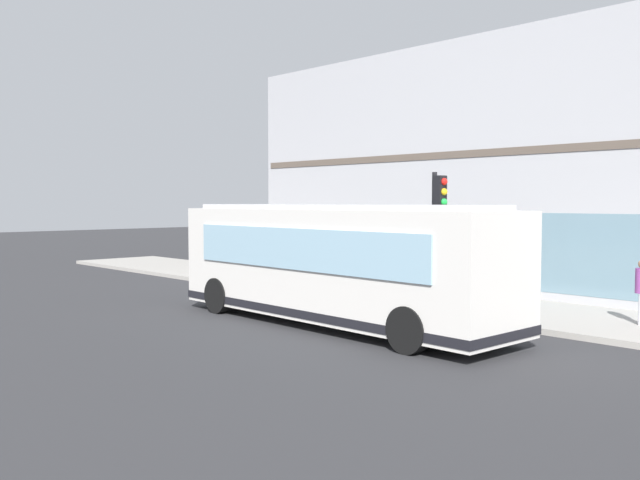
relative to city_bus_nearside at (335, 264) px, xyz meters
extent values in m
plane|color=#2D2D30|center=(0.04, 1.41, -1.55)|extent=(120.00, 120.00, 0.00)
cube|color=#9E9991|center=(4.83, 1.41, -1.48)|extent=(4.38, 40.00, 0.15)
cube|color=#A8A8AD|center=(11.90, 1.41, 2.74)|extent=(9.75, 19.82, 8.59)
cube|color=brown|center=(7.18, 1.41, 3.17)|extent=(0.36, 19.42, 0.24)
cube|color=slate|center=(7.08, 1.41, 0.05)|extent=(0.12, 13.87, 2.40)
cube|color=silver|center=(0.00, -0.02, 0.05)|extent=(2.73, 10.06, 2.70)
cube|color=silver|center=(0.00, -0.02, 1.46)|extent=(2.33, 9.05, 0.12)
cube|color=#8CB2C6|center=(0.12, 4.96, 0.50)|extent=(2.20, 0.13, 1.20)
cube|color=#8CB2C6|center=(1.27, -0.04, 0.45)|extent=(0.25, 8.20, 1.00)
cube|color=#8CB2C6|center=(-1.27, 0.01, 0.45)|extent=(0.25, 8.20, 1.00)
cube|color=black|center=(0.00, -0.02, -1.12)|extent=(2.77, 10.10, 0.20)
cylinder|color=black|center=(1.23, 3.56, -1.05)|extent=(0.32, 1.01, 1.00)
cylinder|color=black|center=(-1.07, 3.61, -1.05)|extent=(0.32, 1.01, 1.00)
cylinder|color=black|center=(1.07, -3.44, -1.05)|extent=(0.32, 1.01, 1.00)
cylinder|color=black|center=(-1.23, -3.39, -1.05)|extent=(0.32, 1.01, 1.00)
cylinder|color=black|center=(3.25, -0.63, 0.50)|extent=(0.14, 0.14, 3.81)
cube|color=black|center=(3.25, -0.82, 1.86)|extent=(0.32, 0.24, 0.90)
sphere|color=red|center=(3.25, -0.95, 2.14)|extent=(0.20, 0.20, 0.20)
sphere|color=yellow|center=(3.25, -0.95, 1.86)|extent=(0.20, 0.20, 0.20)
sphere|color=green|center=(3.25, -0.95, 1.58)|extent=(0.20, 0.20, 0.20)
cylinder|color=gold|center=(3.94, 1.39, -1.13)|extent=(0.24, 0.24, 0.55)
sphere|color=gold|center=(3.94, 1.39, -0.77)|extent=(0.22, 0.22, 0.22)
cylinder|color=gold|center=(3.94, 1.22, -1.08)|extent=(0.10, 0.12, 0.10)
cylinder|color=gold|center=(4.11, 1.39, -1.08)|extent=(0.12, 0.10, 0.10)
cylinder|color=black|center=(4.04, 8.66, -1.03)|extent=(0.14, 0.14, 0.74)
cylinder|color=black|center=(3.86, 8.66, -1.03)|extent=(0.14, 0.14, 0.74)
cylinder|color=#99994C|center=(3.95, 8.66, -0.37)|extent=(0.32, 0.32, 0.59)
sphere|color=tan|center=(3.95, 8.66, 0.03)|extent=(0.20, 0.20, 0.20)
cylinder|color=black|center=(6.01, 3.64, -0.98)|extent=(0.14, 0.14, 0.84)
cylinder|color=black|center=(6.19, 3.63, -0.98)|extent=(0.14, 0.14, 0.84)
cylinder|color=#3359A5|center=(6.10, 3.64, -0.23)|extent=(0.32, 0.32, 0.67)
sphere|color=beige|center=(6.10, 3.64, 0.22)|extent=(0.23, 0.23, 0.23)
cube|color=#BF3F19|center=(6.19, 0.51, -0.95)|extent=(0.44, 0.40, 0.90)
cube|color=#8CB2C6|center=(6.19, 0.30, -0.77)|extent=(0.35, 0.03, 0.30)
camera|label=1|loc=(-12.14, -12.28, 1.58)|focal=38.42mm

